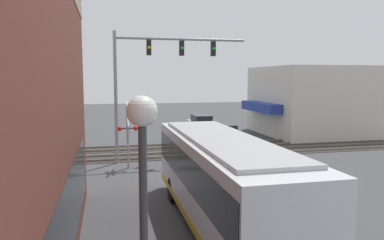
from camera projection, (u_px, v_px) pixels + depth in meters
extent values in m
plane|color=#424244|center=(236.00, 177.00, 19.56)|extent=(120.00, 120.00, 0.00)
cube|color=black|center=(69.00, 215.00, 9.40)|extent=(12.30, 0.12, 2.20)
cube|color=beige|center=(310.00, 101.00, 34.49)|extent=(9.42, 8.69, 6.19)
cube|color=navy|center=(261.00, 107.00, 33.45)|extent=(6.60, 1.20, 0.80)
cube|color=silver|center=(221.00, 178.00, 12.71)|extent=(10.62, 2.55, 2.63)
cube|color=black|center=(222.00, 167.00, 12.66)|extent=(10.41, 2.59, 1.11)
cube|color=gold|center=(221.00, 211.00, 12.83)|extent=(10.41, 2.58, 0.24)
cube|color=#A5A8AA|center=(222.00, 138.00, 12.56)|extent=(9.03, 2.17, 0.12)
cylinder|color=black|center=(199.00, 188.00, 15.86)|extent=(1.00, 2.57, 1.00)
cylinder|color=gray|center=(116.00, 98.00, 22.37)|extent=(0.20, 0.20, 7.92)
cylinder|color=gray|center=(182.00, 39.00, 22.88)|extent=(0.16, 8.06, 0.16)
cube|color=black|center=(149.00, 48.00, 22.49)|extent=(0.30, 0.27, 0.90)
sphere|color=yellow|center=(149.00, 47.00, 22.33)|extent=(0.20, 0.20, 0.20)
cube|color=black|center=(182.00, 48.00, 22.94)|extent=(0.30, 0.27, 0.90)
sphere|color=green|center=(182.00, 48.00, 22.78)|extent=(0.20, 0.20, 0.20)
cube|color=black|center=(213.00, 49.00, 23.39)|extent=(0.30, 0.27, 0.90)
sphere|color=green|center=(214.00, 49.00, 23.23)|extent=(0.20, 0.20, 0.20)
cylinder|color=gray|center=(128.00, 137.00, 21.31)|extent=(0.14, 0.14, 3.60)
cube|color=white|center=(127.00, 114.00, 21.16)|extent=(1.41, 0.06, 1.41)
cube|color=white|center=(127.00, 114.00, 21.16)|extent=(1.41, 0.06, 1.41)
cylinder|color=#38383A|center=(128.00, 128.00, 21.25)|extent=(0.08, 0.90, 0.08)
sphere|color=red|center=(136.00, 128.00, 21.30)|extent=(0.28, 0.28, 0.28)
sphere|color=red|center=(120.00, 129.00, 21.10)|extent=(0.28, 0.28, 0.28)
sphere|color=white|center=(142.00, 111.00, 5.18)|extent=(0.44, 0.44, 0.44)
cube|color=#332D28|center=(206.00, 154.00, 25.37)|extent=(2.60, 60.00, 0.03)
cube|color=#6B6056|center=(209.00, 155.00, 24.67)|extent=(0.07, 60.00, 0.15)
cube|color=#6B6056|center=(204.00, 151.00, 26.06)|extent=(0.07, 60.00, 0.15)
cube|color=#332D28|center=(195.00, 146.00, 28.47)|extent=(2.60, 60.00, 0.03)
cube|color=#6B6056|center=(198.00, 147.00, 27.77)|extent=(0.07, 60.00, 0.15)
cube|color=#6B6056|center=(193.00, 144.00, 29.16)|extent=(0.07, 60.00, 0.15)
cube|color=#B7B7BC|center=(222.00, 135.00, 30.43)|extent=(4.49, 1.80, 0.56)
cube|color=black|center=(223.00, 128.00, 30.15)|extent=(2.47, 1.62, 0.67)
cylinder|color=black|center=(217.00, 135.00, 31.80)|extent=(0.64, 1.82, 0.64)
cylinder|color=black|center=(228.00, 141.00, 29.11)|extent=(0.64, 1.82, 0.64)
cube|color=silver|center=(201.00, 125.00, 37.25)|extent=(4.61, 1.80, 0.59)
cube|color=black|center=(201.00, 118.00, 36.95)|extent=(2.54, 1.62, 0.70)
cylinder|color=black|center=(197.00, 125.00, 38.66)|extent=(0.64, 1.82, 0.64)
cylinder|color=black|center=(205.00, 129.00, 35.89)|extent=(0.64, 1.82, 0.64)
cylinder|color=black|center=(144.00, 159.00, 22.00)|extent=(0.28, 0.28, 0.82)
cylinder|color=#195933|center=(144.00, 146.00, 21.92)|extent=(0.34, 0.34, 0.68)
sphere|color=tan|center=(144.00, 139.00, 21.87)|extent=(0.22, 0.22, 0.22)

